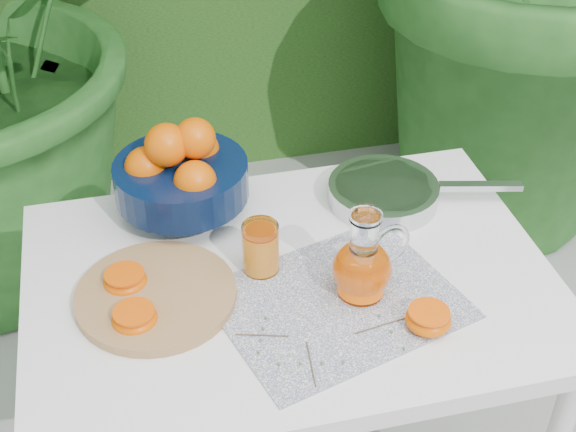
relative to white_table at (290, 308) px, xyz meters
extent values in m
cube|color=white|center=(0.00, 0.00, 0.06)|extent=(1.00, 0.70, 0.04)
cylinder|color=white|center=(-0.45, 0.30, -0.31)|extent=(0.04, 0.04, 0.71)
cylinder|color=white|center=(0.45, 0.30, -0.31)|extent=(0.04, 0.04, 0.71)
cube|color=#0B1340|center=(0.07, -0.09, 0.08)|extent=(0.50, 0.44, 0.00)
cylinder|color=#AC7A4D|center=(-0.25, 0.00, 0.09)|extent=(0.35, 0.35, 0.02)
cylinder|color=black|center=(-0.17, 0.25, 0.10)|extent=(0.13, 0.13, 0.04)
cylinder|color=black|center=(-0.17, 0.25, 0.16)|extent=(0.35, 0.35, 0.08)
sphere|color=#DB6202|center=(-0.24, 0.26, 0.20)|extent=(0.11, 0.11, 0.09)
sphere|color=#DB6202|center=(-0.12, 0.30, 0.20)|extent=(0.11, 0.11, 0.09)
sphere|color=#DB6202|center=(-0.15, 0.19, 0.20)|extent=(0.11, 0.11, 0.09)
sphere|color=#DB6202|center=(-0.19, 0.32, 0.20)|extent=(0.11, 0.11, 0.09)
sphere|color=#DB6202|center=(-0.19, 0.25, 0.25)|extent=(0.11, 0.11, 0.09)
sphere|color=#DB6202|center=(-0.13, 0.25, 0.26)|extent=(0.11, 0.11, 0.08)
cylinder|color=white|center=(0.12, -0.07, 0.09)|extent=(0.11, 0.11, 0.01)
ellipsoid|color=white|center=(0.12, -0.07, 0.14)|extent=(0.13, 0.13, 0.10)
cylinder|color=white|center=(0.12, -0.07, 0.22)|extent=(0.06, 0.06, 0.07)
cylinder|color=white|center=(0.12, -0.07, 0.26)|extent=(0.07, 0.07, 0.01)
torus|color=white|center=(0.17, -0.06, 0.18)|extent=(0.09, 0.03, 0.09)
cylinder|color=#F25905|center=(0.12, -0.07, 0.13)|extent=(0.11, 0.11, 0.08)
cylinder|color=white|center=(-0.05, 0.03, 0.14)|extent=(0.08, 0.08, 0.10)
cylinder|color=orange|center=(-0.05, 0.03, 0.13)|extent=(0.07, 0.07, 0.08)
cylinder|color=#F75407|center=(-0.05, 0.03, 0.17)|extent=(0.06, 0.06, 0.00)
cylinder|color=#B6B6BB|center=(0.25, 0.19, 0.10)|extent=(0.28, 0.28, 0.04)
cylinder|color=silver|center=(0.25, 0.19, 0.12)|extent=(0.25, 0.25, 0.01)
cube|color=#B6B6BB|center=(0.45, 0.15, 0.12)|extent=(0.18, 0.06, 0.01)
ellipsoid|color=#DB6202|center=(-0.30, -0.07, 0.10)|extent=(0.09, 0.09, 0.04)
cylinder|color=#F75407|center=(-0.30, -0.07, 0.12)|extent=(0.08, 0.08, 0.00)
ellipsoid|color=#DB6202|center=(-0.31, 0.04, 0.10)|extent=(0.09, 0.09, 0.04)
cylinder|color=#F75407|center=(-0.31, 0.04, 0.12)|extent=(0.08, 0.08, 0.00)
ellipsoid|color=#DB6202|center=(0.20, -0.19, 0.10)|extent=(0.09, 0.09, 0.04)
cylinder|color=#F75407|center=(0.20, -0.19, 0.12)|extent=(0.08, 0.08, 0.00)
cylinder|color=#4F3A24|center=(-0.02, -0.23, 0.09)|extent=(0.01, 0.10, 0.00)
sphere|color=#4D6937|center=(-0.07, -0.22, 0.09)|extent=(0.01, 0.01, 0.01)
sphere|color=#4D6937|center=(-0.04, -0.23, 0.09)|extent=(0.01, 0.01, 0.01)
sphere|color=#4D6937|center=(0.00, -0.23, 0.09)|extent=(0.01, 0.01, 0.01)
sphere|color=#4D6937|center=(0.03, -0.24, 0.09)|extent=(0.01, 0.01, 0.01)
cylinder|color=#4F3A24|center=(0.13, -0.17, 0.09)|extent=(0.12, 0.02, 0.00)
sphere|color=#4D6937|center=(0.12, -0.10, 0.09)|extent=(0.01, 0.01, 0.01)
sphere|color=#4D6937|center=(0.13, -0.15, 0.09)|extent=(0.01, 0.01, 0.01)
sphere|color=#4D6937|center=(0.14, -0.19, 0.09)|extent=(0.01, 0.01, 0.01)
sphere|color=#4D6937|center=(0.14, -0.23, 0.09)|extent=(0.01, 0.01, 0.01)
cylinder|color=#4F3A24|center=(-0.09, -0.14, 0.09)|extent=(0.09, 0.03, 0.00)
sphere|color=#4D6937|center=(-0.10, -0.18, 0.09)|extent=(0.01, 0.01, 0.01)
sphere|color=#4D6937|center=(-0.09, -0.16, 0.09)|extent=(0.01, 0.01, 0.01)
sphere|color=#4D6937|center=(-0.08, -0.13, 0.09)|extent=(0.01, 0.01, 0.01)
sphere|color=#4D6937|center=(-0.07, -0.11, 0.09)|extent=(0.01, 0.01, 0.01)
camera|label=1|loc=(-0.27, -1.11, 1.09)|focal=50.00mm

